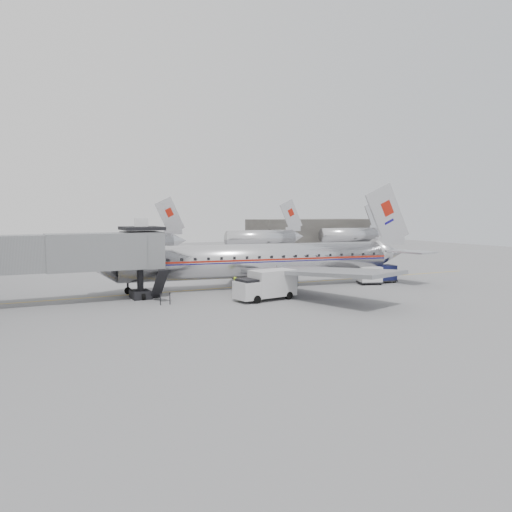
{
  "coord_description": "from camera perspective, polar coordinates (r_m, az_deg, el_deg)",
  "views": [
    {
      "loc": [
        -19.42,
        -40.14,
        7.6
      ],
      "look_at": [
        2.81,
        4.99,
        3.2
      ],
      "focal_mm": 35.0,
      "sensor_mm": 36.0,
      "label": 1
    }
  ],
  "objects": [
    {
      "name": "ground",
      "position": [
        45.23,
        -0.4,
        -4.67
      ],
      "size": [
        160.0,
        160.0,
        0.0
      ],
      "primitive_type": "plane",
      "color": "slate",
      "rests_on": "ground"
    },
    {
      "name": "hangar",
      "position": [
        119.16,
        6.53,
        2.75
      ],
      "size": [
        30.0,
        12.0,
        6.0
      ],
      "primitive_type": "cube",
      "color": "#3C3936",
      "rests_on": "ground"
    },
    {
      "name": "apron_line",
      "position": [
        51.86,
        -0.3,
        -3.42
      ],
      "size": [
        60.0,
        0.15,
        0.01
      ],
      "primitive_type": "cube",
      "rotation": [
        0.0,
        0.0,
        1.57
      ],
      "color": "gold",
      "rests_on": "ground"
    },
    {
      "name": "jet_bridge",
      "position": [
        44.02,
        -22.55,
        0.16
      ],
      "size": [
        21.0,
        6.2,
        7.1
      ],
      "color": "slate",
      "rests_on": "ground"
    },
    {
      "name": "distant_aircraft_near",
      "position": [
        84.15,
        -14.09,
        1.53
      ],
      "size": [
        16.39,
        3.2,
        10.26
      ],
      "color": "silver",
      "rests_on": "ground"
    },
    {
      "name": "distant_aircraft_mid",
      "position": [
        96.68,
        0.64,
        2.11
      ],
      "size": [
        16.39,
        3.2,
        10.26
      ],
      "color": "silver",
      "rests_on": "ground"
    },
    {
      "name": "distant_aircraft_far",
      "position": [
        112.79,
        10.65,
        2.44
      ],
      "size": [
        16.39,
        3.2,
        10.26
      ],
      "color": "silver",
      "rests_on": "ground"
    },
    {
      "name": "airliner",
      "position": [
        50.61,
        0.91,
        -0.52
      ],
      "size": [
        34.3,
        31.6,
        10.88
      ],
      "rotation": [
        0.0,
        0.0,
        -0.13
      ],
      "color": "silver",
      "rests_on": "ground"
    },
    {
      "name": "service_van",
      "position": [
        43.39,
        1.14,
        -3.28
      ],
      "size": [
        5.74,
        2.92,
        2.58
      ],
      "rotation": [
        0.0,
        0.0,
        0.16
      ],
      "color": "#BDBEC0",
      "rests_on": "ground"
    },
    {
      "name": "baggage_cart_navy",
      "position": [
        55.97,
        14.38,
        -1.93
      ],
      "size": [
        2.57,
        2.05,
        1.89
      ],
      "rotation": [
        0.0,
        0.0,
        -0.09
      ],
      "color": "#0E1139",
      "rests_on": "ground"
    },
    {
      "name": "baggage_cart_white",
      "position": [
        54.28,
        12.86,
        -2.12
      ],
      "size": [
        2.81,
        2.44,
        1.87
      ],
      "rotation": [
        0.0,
        0.0,
        -0.3
      ],
      "color": "silver",
      "rests_on": "ground"
    },
    {
      "name": "ramp_worker",
      "position": [
        45.64,
        -2.35,
        -3.48
      ],
      "size": [
        0.75,
        0.62,
        1.74
      ],
      "primitive_type": "imported",
      "rotation": [
        0.0,
        0.0,
        0.38
      ],
      "color": "#96BD16",
      "rests_on": "ground"
    }
  ]
}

